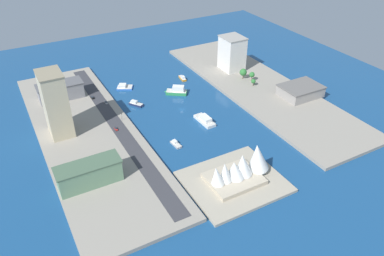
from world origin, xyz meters
name	(u,v)px	position (x,y,z in m)	size (l,w,h in m)	color
ground_plane	(182,110)	(0.00, 0.00, 0.00)	(440.00, 440.00, 0.00)	navy
quay_west	(259,87)	(-81.55, 0.00, 1.33)	(70.00, 240.00, 2.66)	gray
quay_east	(88,134)	(81.55, 0.00, 1.33)	(70.00, 240.00, 2.66)	gray
peninsula_point	(234,182)	(14.01, 99.64, 1.00)	(61.09, 53.23, 2.00)	#A89E89
road_strip	(116,125)	(58.50, 0.00, 2.73)	(10.91, 228.00, 0.15)	#38383D
patrol_launch_navy	(136,104)	(31.77, -25.87, 1.51)	(10.91, 13.39, 4.10)	#1E284C
catamaran_blue	(124,87)	(29.42, -61.71, 1.42)	(17.22, 15.30, 3.94)	blue
ferry_white_commuter	(205,120)	(-6.97, 26.80, 2.16)	(9.08, 23.49, 5.73)	silver
water_taxi_orange	(183,78)	(-27.90, -52.18, 1.39)	(5.17, 13.63, 4.00)	orange
ferry_green_doubledeck	(177,91)	(-9.34, -27.73, 2.97)	(20.30, 17.67, 7.97)	#2D8C4C
yacht_sleek_gray	(176,144)	(28.05, 44.13, 1.10)	(5.19, 11.79, 3.27)	#999EA3
hotel_broad_white	(232,53)	(-80.41, -44.89, 19.66)	(20.58, 23.68, 33.94)	silver
terminal_long_green	(89,174)	(95.71, 58.08, 10.25)	(40.75, 15.32, 15.12)	slate
warehouse_low_gray	(60,91)	(86.08, -65.80, 9.66)	(39.09, 17.83, 13.94)	gray
office_block_beige	(56,104)	(98.76, -9.24, 27.68)	(16.91, 23.71, 49.99)	#C6B793
carpark_squat_concrete	(300,91)	(-102.32, 32.95, 7.54)	(36.05, 26.68, 9.71)	gray
pickup_red	(116,129)	(61.18, 6.84, 3.55)	(1.93, 4.78, 1.51)	black
van_white	(106,102)	(54.79, -37.07, 3.57)	(2.05, 4.80, 1.57)	black
suv_black	(92,97)	(62.54, -51.72, 3.56)	(2.17, 5.20, 1.50)	black
traffic_light_waterfront	(122,115)	(52.00, -4.32, 7.00)	(0.36, 0.36, 6.50)	black
opera_landmark	(241,168)	(9.42, 99.64, 10.92)	(44.58, 27.05, 23.61)	#BCAD93
park_tree_cluster	(247,74)	(-78.50, -15.50, 9.18)	(10.72, 22.71, 10.41)	brown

